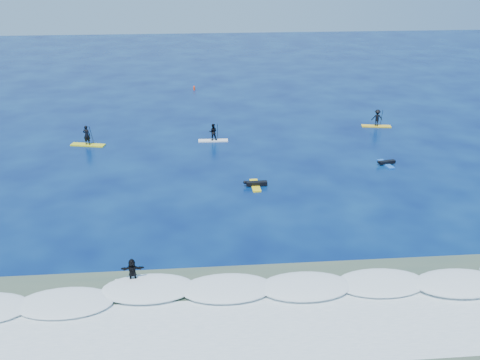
{
  "coord_description": "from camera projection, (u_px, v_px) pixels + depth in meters",
  "views": [
    {
      "loc": [
        -4.3,
        -32.59,
        16.16
      ],
      "look_at": [
        -1.23,
        2.94,
        0.6
      ],
      "focal_mm": 40.0,
      "sensor_mm": 36.0,
      "label": 1
    }
  ],
  "objects": [
    {
      "name": "shallow_water",
      "position": [
        300.0,
        343.0,
        23.77
      ],
      "size": [
        90.0,
        13.0,
        0.01
      ],
      "primitive_type": "cube",
      "color": "#3B5142",
      "rests_on": "ground"
    },
    {
      "name": "sup_paddler_left",
      "position": [
        87.0,
        138.0,
        47.2
      ],
      "size": [
        3.13,
        1.44,
        2.13
      ],
      "rotation": [
        0.0,
        0.0,
        -0.23
      ],
      "color": "yellow",
      "rests_on": "ground"
    },
    {
      "name": "whitewater",
      "position": [
        296.0,
        328.0,
        24.69
      ],
      "size": [
        34.0,
        5.0,
        0.02
      ],
      "primitive_type": "cube",
      "color": "silver",
      "rests_on": "ground"
    },
    {
      "name": "breaking_wave",
      "position": [
        286.0,
        290.0,
        27.43
      ],
      "size": [
        40.0,
        6.0,
        0.3
      ],
      "primitive_type": "cube",
      "color": "white",
      "rests_on": "ground"
    },
    {
      "name": "sup_paddler_center",
      "position": [
        213.0,
        134.0,
        48.25
      ],
      "size": [
        2.69,
        0.75,
        1.88
      ],
      "rotation": [
        0.0,
        0.0,
        -0.03
      ],
      "color": "white",
      "rests_on": "ground"
    },
    {
      "name": "marker_buoy",
      "position": [
        194.0,
        88.0,
        65.75
      ],
      "size": [
        0.27,
        0.27,
        0.64
      ],
      "rotation": [
        0.0,
        0.0,
        0.31
      ],
      "color": "#FD3E16",
      "rests_on": "ground"
    },
    {
      "name": "ground",
      "position": [
        262.0,
        205.0,
        36.56
      ],
      "size": [
        160.0,
        160.0,
        0.0
      ],
      "primitive_type": "plane",
      "color": "#030D3F",
      "rests_on": "ground"
    },
    {
      "name": "wave_surfer",
      "position": [
        133.0,
        272.0,
        27.54
      ],
      "size": [
        1.94,
        0.57,
        1.4
      ],
      "rotation": [
        0.0,
        0.0,
        0.02
      ],
      "color": "white",
      "rests_on": "breaking_wave"
    },
    {
      "name": "prone_paddler_far",
      "position": [
        386.0,
        163.0,
        43.23
      ],
      "size": [
        1.59,
        2.06,
        0.42
      ],
      "rotation": [
        0.0,
        0.0,
        1.77
      ],
      "color": "blue",
      "rests_on": "ground"
    },
    {
      "name": "sup_paddler_right",
      "position": [
        377.0,
        119.0,
        52.14
      ],
      "size": [
        2.91,
        1.17,
        1.99
      ],
      "rotation": [
        0.0,
        0.0,
        -0.17
      ],
      "color": "yellow",
      "rests_on": "ground"
    },
    {
      "name": "prone_paddler_near",
      "position": [
        255.0,
        184.0,
        39.32
      ],
      "size": [
        1.78,
        2.25,
        0.47
      ],
      "rotation": [
        0.0,
        0.0,
        1.59
      ],
      "color": "yellow",
      "rests_on": "ground"
    }
  ]
}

